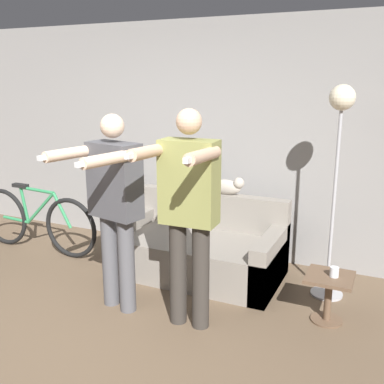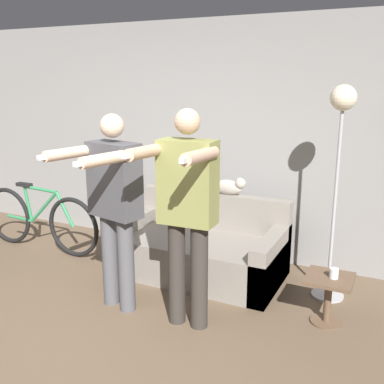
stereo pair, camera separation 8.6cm
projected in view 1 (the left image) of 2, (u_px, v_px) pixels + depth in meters
ground_plane at (50, 361)px, 3.23m from camera, size 16.00×16.00×0.00m
wall_back at (194, 139)px, 5.12m from camera, size 10.00×0.05×2.60m
couch at (199, 250)px, 4.63m from camera, size 1.69×0.91×0.78m
person_left at (114, 200)px, 3.75m from camera, size 0.62×0.75×1.70m
person_right at (188, 206)px, 3.46m from camera, size 0.53×0.69×1.76m
cat at (228, 186)px, 4.71m from camera, size 0.46×0.12×0.19m
floor_lamp at (339, 137)px, 3.85m from camera, size 0.29×0.29×1.93m
side_table at (329, 289)px, 3.70m from camera, size 0.37×0.37×0.41m
cup at (334, 272)px, 3.64m from camera, size 0.07×0.07×0.08m
bicycle at (36, 221)px, 5.22m from camera, size 1.70×0.07×0.79m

